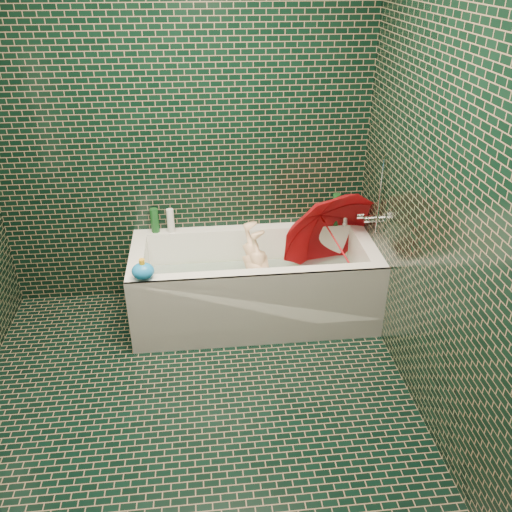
{
  "coord_description": "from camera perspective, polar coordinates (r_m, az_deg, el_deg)",
  "views": [
    {
      "loc": [
        0.11,
        -2.24,
        2.34
      ],
      "look_at": [
        0.44,
        0.82,
        0.6
      ],
      "focal_mm": 38.0,
      "sensor_mm": 36.0,
      "label": 1
    }
  ],
  "objects": [
    {
      "name": "bath_toy",
      "position": [
        3.43,
        -11.81,
        -1.54
      ],
      "size": [
        0.16,
        0.14,
        0.14
      ],
      "rotation": [
        0.0,
        0.0,
        -0.16
      ],
      "color": "blue",
      "rests_on": "bathtub"
    },
    {
      "name": "umbrella",
      "position": [
        3.83,
        8.63,
        1.18
      ],
      "size": [
        0.91,
        1.08,
        0.97
      ],
      "primitive_type": "imported",
      "rotation": [
        0.42,
        -0.14,
        0.25
      ],
      "color": "red",
      "rests_on": "bathtub"
    },
    {
      "name": "soap_bottle_b",
      "position": [
        4.13,
        9.38,
        3.36
      ],
      "size": [
        0.1,
        0.1,
        0.17
      ],
      "primitive_type": "imported",
      "rotation": [
        0.0,
        0.0,
        0.28
      ],
      "color": "#3F1F75",
      "rests_on": "bathtub"
    },
    {
      "name": "rubber_duck",
      "position": [
        4.08,
        5.89,
        3.89
      ],
      "size": [
        0.11,
        0.09,
        0.09
      ],
      "rotation": [
        0.0,
        0.0,
        0.35
      ],
      "color": "#F0A818",
      "rests_on": "bathtub"
    },
    {
      "name": "faucet",
      "position": [
        3.79,
        12.15,
        4.36
      ],
      "size": [
        0.18,
        0.19,
        0.55
      ],
      "color": "silver",
      "rests_on": "wall_right"
    },
    {
      "name": "bottle_left_tall",
      "position": [
        3.99,
        -10.61,
        3.7
      ],
      "size": [
        0.08,
        0.08,
        0.18
      ],
      "primitive_type": "cylinder",
      "rotation": [
        0.0,
        0.0,
        0.39
      ],
      "color": "#13431A",
      "rests_on": "bathtub"
    },
    {
      "name": "floor",
      "position": [
        3.24,
        -6.48,
        -17.02
      ],
      "size": [
        2.8,
        2.8,
        0.0
      ],
      "primitive_type": "plane",
      "color": "black",
      "rests_on": "ground"
    },
    {
      "name": "wall_back",
      "position": [
        3.8,
        -7.78,
        12.52
      ],
      "size": [
        2.8,
        0.0,
        2.8
      ],
      "primitive_type": "plane",
      "rotation": [
        1.57,
        0.0,
        0.0
      ],
      "color": "black",
      "rests_on": "floor"
    },
    {
      "name": "wall_front",
      "position": [
        1.38,
        -8.95,
        -23.17
      ],
      "size": [
        2.8,
        0.0,
        2.8
      ],
      "primitive_type": "plane",
      "rotation": [
        -1.57,
        0.0,
        0.0
      ],
      "color": "black",
      "rests_on": "floor"
    },
    {
      "name": "child",
      "position": [
        3.83,
        0.65,
        -2.57
      ],
      "size": [
        0.9,
        0.44,
        0.33
      ],
      "primitive_type": "imported",
      "rotation": [
        -1.41,
        0.0,
        -1.41
      ],
      "color": "beige",
      "rests_on": "bathtub"
    },
    {
      "name": "soap_bottle_c",
      "position": [
        4.14,
        10.36,
        3.34
      ],
      "size": [
        0.13,
        0.13,
        0.15
      ],
      "primitive_type": "imported",
      "rotation": [
        0.0,
        0.0,
        0.05
      ],
      "color": "#13431A",
      "rests_on": "bathtub"
    },
    {
      "name": "bath_mat",
      "position": [
        3.94,
        -0.2,
        -4.19
      ],
      "size": [
        1.35,
        0.47,
        0.01
      ],
      "primitive_type": "cube",
      "color": "green",
      "rests_on": "bathtub"
    },
    {
      "name": "bottle_left_short",
      "position": [
        3.97,
        -8.98,
        3.69
      ],
      "size": [
        0.06,
        0.06,
        0.18
      ],
      "primitive_type": "cylinder",
      "rotation": [
        0.0,
        0.0,
        -0.2
      ],
      "color": "white",
      "rests_on": "bathtub"
    },
    {
      "name": "bathtub",
      "position": [
        3.9,
        -0.18,
        -3.65
      ],
      "size": [
        1.7,
        0.75,
        0.55
      ],
      "color": "white",
      "rests_on": "floor"
    },
    {
      "name": "water",
      "position": [
        3.86,
        -0.21,
        -2.41
      ],
      "size": [
        1.48,
        0.53,
        0.0
      ],
      "primitive_type": "cube",
      "color": "silver",
      "rests_on": "bathtub"
    },
    {
      "name": "bottle_right_pump",
      "position": [
        4.08,
        9.4,
        4.42
      ],
      "size": [
        0.05,
        0.05,
        0.18
      ],
      "primitive_type": "cylinder",
      "rotation": [
        0.0,
        0.0,
        -0.06
      ],
      "color": "silver",
      "rests_on": "bathtub"
    },
    {
      "name": "wall_right",
      "position": [
        2.76,
        20.02,
        4.37
      ],
      "size": [
        0.0,
        2.8,
        2.8
      ],
      "primitive_type": "plane",
      "rotation": [
        1.57,
        0.0,
        -1.57
      ],
      "color": "black",
      "rests_on": "floor"
    },
    {
      "name": "bottle_right_tall",
      "position": [
        4.06,
        8.4,
        4.87
      ],
      "size": [
        0.07,
        0.07,
        0.24
      ],
      "primitive_type": "cylinder",
      "rotation": [
        0.0,
        0.0,
        -0.24
      ],
      "color": "#13431A",
      "rests_on": "bathtub"
    },
    {
      "name": "soap_bottle_a",
      "position": [
        4.15,
        10.24,
        3.37
      ],
      "size": [
        0.11,
        0.11,
        0.24
      ],
      "primitive_type": "imported",
      "rotation": [
        0.0,
        0.0,
        -0.19
      ],
      "color": "white",
      "rests_on": "bathtub"
    }
  ]
}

